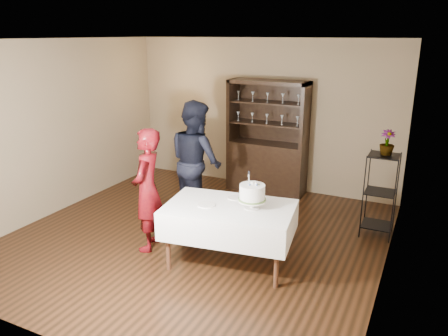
{
  "coord_description": "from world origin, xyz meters",
  "views": [
    {
      "loc": [
        2.82,
        -4.9,
        2.78
      ],
      "look_at": [
        0.38,
        0.1,
        1.05
      ],
      "focal_mm": 35.0,
      "sensor_mm": 36.0,
      "label": 1
    }
  ],
  "objects_px": {
    "woman": "(147,190)",
    "cake": "(252,194)",
    "cake_table": "(229,220)",
    "potted_plant": "(387,143)",
    "man": "(196,161)",
    "plant_etagere": "(380,192)",
    "china_hutch": "(267,155)"
  },
  "relations": [
    {
      "from": "cake_table",
      "to": "cake",
      "type": "xyz_separation_m",
      "value": [
        0.27,
        0.06,
        0.37
      ]
    },
    {
      "from": "woman",
      "to": "man",
      "type": "xyz_separation_m",
      "value": [
        0.1,
        1.12,
        0.11
      ]
    },
    {
      "from": "woman",
      "to": "cake",
      "type": "bearing_deg",
      "value": 79.38
    },
    {
      "from": "potted_plant",
      "to": "plant_etagere",
      "type": "bearing_deg",
      "value": -138.93
    },
    {
      "from": "woman",
      "to": "cake",
      "type": "relative_size",
      "value": 3.5
    },
    {
      "from": "plant_etagere",
      "to": "potted_plant",
      "type": "bearing_deg",
      "value": 41.07
    },
    {
      "from": "china_hutch",
      "to": "potted_plant",
      "type": "distance_m",
      "value": 2.44
    },
    {
      "from": "plant_etagere",
      "to": "cake_table",
      "type": "xyz_separation_m",
      "value": [
        -1.55,
        -1.66,
        -0.06
      ]
    },
    {
      "from": "plant_etagere",
      "to": "potted_plant",
      "type": "xyz_separation_m",
      "value": [
        0.02,
        0.01,
        0.71
      ]
    },
    {
      "from": "china_hutch",
      "to": "woman",
      "type": "bearing_deg",
      "value": -102.48
    },
    {
      "from": "woman",
      "to": "man",
      "type": "height_order",
      "value": "man"
    },
    {
      "from": "man",
      "to": "potted_plant",
      "type": "height_order",
      "value": "man"
    },
    {
      "from": "cake_table",
      "to": "potted_plant",
      "type": "relative_size",
      "value": 4.85
    },
    {
      "from": "china_hutch",
      "to": "potted_plant",
      "type": "bearing_deg",
      "value": -26.35
    },
    {
      "from": "woman",
      "to": "man",
      "type": "relative_size",
      "value": 0.89
    },
    {
      "from": "cake",
      "to": "potted_plant",
      "type": "relative_size",
      "value": 1.36
    },
    {
      "from": "cake_table",
      "to": "potted_plant",
      "type": "xyz_separation_m",
      "value": [
        1.56,
        1.68,
        0.77
      ]
    },
    {
      "from": "plant_etagere",
      "to": "man",
      "type": "bearing_deg",
      "value": -166.78
    },
    {
      "from": "man",
      "to": "cake_table",
      "type": "bearing_deg",
      "value": 166.65
    },
    {
      "from": "china_hutch",
      "to": "plant_etagere",
      "type": "xyz_separation_m",
      "value": [
        2.08,
        -1.05,
        -0.01
      ]
    },
    {
      "from": "potted_plant",
      "to": "man",
      "type": "bearing_deg",
      "value": -166.57
    },
    {
      "from": "china_hutch",
      "to": "cake_table",
      "type": "xyz_separation_m",
      "value": [
        0.53,
        -2.71,
        -0.07
      ]
    },
    {
      "from": "woman",
      "to": "cake",
      "type": "height_order",
      "value": "woman"
    },
    {
      "from": "cake_table",
      "to": "plant_etagere",
      "type": "bearing_deg",
      "value": 47.07
    },
    {
      "from": "china_hutch",
      "to": "plant_etagere",
      "type": "bearing_deg",
      "value": -26.83
    },
    {
      "from": "plant_etagere",
      "to": "cake_table",
      "type": "bearing_deg",
      "value": -132.93
    },
    {
      "from": "plant_etagere",
      "to": "man",
      "type": "height_order",
      "value": "man"
    },
    {
      "from": "man",
      "to": "woman",
      "type": "bearing_deg",
      "value": 116.71
    },
    {
      "from": "china_hutch",
      "to": "plant_etagere",
      "type": "height_order",
      "value": "china_hutch"
    },
    {
      "from": "cake",
      "to": "potted_plant",
      "type": "xyz_separation_m",
      "value": [
        1.29,
        1.62,
        0.4
      ]
    },
    {
      "from": "cake",
      "to": "potted_plant",
      "type": "height_order",
      "value": "potted_plant"
    },
    {
      "from": "cake_table",
      "to": "man",
      "type": "xyz_separation_m",
      "value": [
        -1.05,
        1.05,
        0.33
      ]
    }
  ]
}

